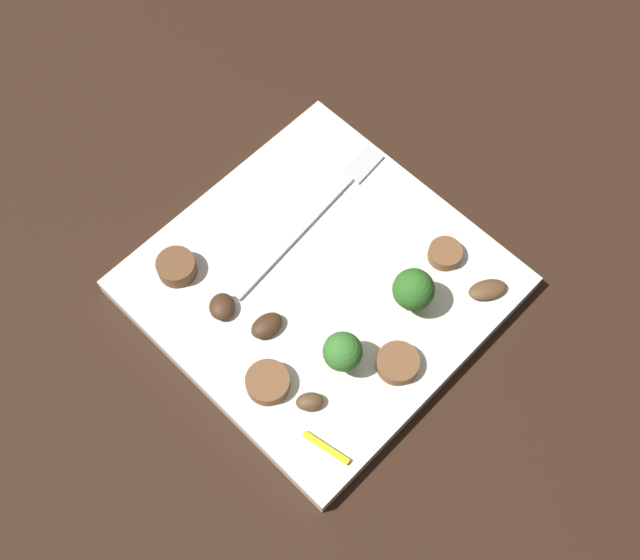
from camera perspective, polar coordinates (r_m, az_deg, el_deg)
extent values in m
plane|color=black|center=(0.66, 0.00, -0.67)|extent=(1.40, 1.40, 0.00)
cube|color=white|center=(0.65, 0.00, -0.34)|extent=(0.25, 0.25, 0.02)
cube|color=silver|center=(0.66, -1.73, 3.14)|extent=(0.14, 0.02, 0.00)
cube|color=silver|center=(0.70, 3.07, 8.14)|extent=(0.04, 0.02, 0.00)
cylinder|color=#408630|center=(0.61, 1.58, -5.66)|extent=(0.01, 0.01, 0.02)
sphere|color=#387A2D|center=(0.59, 1.62, -5.09)|extent=(0.03, 0.03, 0.03)
cylinder|color=#347525|center=(0.63, 6.47, -1.37)|extent=(0.01, 0.01, 0.02)
sphere|color=#2D6B23|center=(0.61, 6.64, -0.66)|extent=(0.03, 0.03, 0.03)
cylinder|color=brown|center=(0.66, 8.84, 1.86)|extent=(0.03, 0.03, 0.01)
cylinder|color=brown|center=(0.61, 5.53, -5.89)|extent=(0.04, 0.04, 0.01)
cylinder|color=brown|center=(0.61, -3.72, -7.26)|extent=(0.04, 0.04, 0.01)
cylinder|color=brown|center=(0.65, -10.13, 0.91)|extent=(0.04, 0.04, 0.02)
ellipsoid|color=#422B19|center=(0.62, -4.08, -2.96)|extent=(0.03, 0.02, 0.01)
ellipsoid|color=brown|center=(0.60, -0.72, -8.61)|extent=(0.03, 0.02, 0.01)
ellipsoid|color=#422B19|center=(0.63, -6.95, -1.88)|extent=(0.03, 0.03, 0.01)
ellipsoid|color=brown|center=(0.65, 11.78, -0.67)|extent=(0.04, 0.03, 0.01)
cube|color=yellow|center=(0.60, 0.43, -11.80)|extent=(0.01, 0.04, 0.00)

